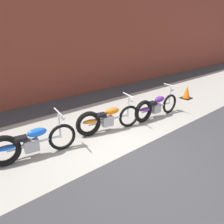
{
  "coord_description": "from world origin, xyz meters",
  "views": [
    {
      "loc": [
        -3.3,
        -3.13,
        2.83
      ],
      "look_at": [
        0.09,
        0.87,
        0.75
      ],
      "focal_mm": 34.32,
      "sensor_mm": 36.0,
      "label": 1
    }
  ],
  "objects_px": {
    "motorcycle_blue": "(27,144)",
    "traffic_cone": "(187,93)",
    "motorcycle_purple": "(154,107)",
    "motorcycle_orange": "(105,119)"
  },
  "relations": [
    {
      "from": "motorcycle_blue",
      "to": "traffic_cone",
      "type": "distance_m",
      "value": 6.78
    },
    {
      "from": "motorcycle_purple",
      "to": "motorcycle_blue",
      "type": "bearing_deg",
      "value": 177.93
    },
    {
      "from": "motorcycle_purple",
      "to": "motorcycle_orange",
      "type": "bearing_deg",
      "value": 174.71
    },
    {
      "from": "motorcycle_orange",
      "to": "motorcycle_purple",
      "type": "distance_m",
      "value": 1.88
    },
    {
      "from": "motorcycle_purple",
      "to": "traffic_cone",
      "type": "bearing_deg",
      "value": 12.21
    },
    {
      "from": "motorcycle_orange",
      "to": "motorcycle_purple",
      "type": "xyz_separation_m",
      "value": [
        1.87,
        -0.25,
        0.0
      ]
    },
    {
      "from": "motorcycle_blue",
      "to": "motorcycle_purple",
      "type": "xyz_separation_m",
      "value": [
        4.04,
        -0.31,
        0.0
      ]
    },
    {
      "from": "motorcycle_blue",
      "to": "motorcycle_orange",
      "type": "distance_m",
      "value": 2.17
    },
    {
      "from": "motorcycle_blue",
      "to": "traffic_cone",
      "type": "bearing_deg",
      "value": 10.39
    },
    {
      "from": "motorcycle_orange",
      "to": "motorcycle_blue",
      "type": "bearing_deg",
      "value": -168.69
    }
  ]
}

